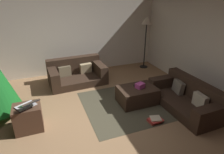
{
  "coord_description": "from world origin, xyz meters",
  "views": [
    {
      "loc": [
        -0.83,
        -3.17,
        2.55
      ],
      "look_at": [
        0.62,
        0.6,
        0.75
      ],
      "focal_mm": 31.0,
      "sensor_mm": 36.0,
      "label": 1
    }
  ],
  "objects_px": {
    "couch_left": "(76,73)",
    "laptop": "(27,105)",
    "gift_box": "(140,86)",
    "book_stack": "(155,120)",
    "couch_right": "(187,98)",
    "ottoman": "(137,95)",
    "corner_lamp": "(147,25)",
    "side_table": "(28,118)",
    "tv_remote": "(137,86)"
  },
  "relations": [
    {
      "from": "couch_right",
      "to": "side_table",
      "type": "relative_size",
      "value": 3.41
    },
    {
      "from": "couch_left",
      "to": "side_table",
      "type": "bearing_deg",
      "value": 51.71
    },
    {
      "from": "couch_right",
      "to": "ottoman",
      "type": "distance_m",
      "value": 1.17
    },
    {
      "from": "side_table",
      "to": "corner_lamp",
      "type": "height_order",
      "value": "corner_lamp"
    },
    {
      "from": "ottoman",
      "to": "corner_lamp",
      "type": "distance_m",
      "value": 2.85
    },
    {
      "from": "couch_left",
      "to": "tv_remote",
      "type": "distance_m",
      "value": 2.06
    },
    {
      "from": "side_table",
      "to": "book_stack",
      "type": "height_order",
      "value": "side_table"
    },
    {
      "from": "couch_left",
      "to": "gift_box",
      "type": "xyz_separation_m",
      "value": [
        1.2,
        -1.78,
        0.2
      ]
    },
    {
      "from": "book_stack",
      "to": "side_table",
      "type": "bearing_deg",
      "value": 163.88
    },
    {
      "from": "couch_left",
      "to": "tv_remote",
      "type": "height_order",
      "value": "couch_left"
    },
    {
      "from": "tv_remote",
      "to": "corner_lamp",
      "type": "bearing_deg",
      "value": 34.5
    },
    {
      "from": "ottoman",
      "to": "corner_lamp",
      "type": "bearing_deg",
      "value": 56.46
    },
    {
      "from": "ottoman",
      "to": "tv_remote",
      "type": "xyz_separation_m",
      "value": [
        0.01,
        0.06,
        0.21
      ]
    },
    {
      "from": "laptop",
      "to": "corner_lamp",
      "type": "xyz_separation_m",
      "value": [
        3.85,
        2.29,
        0.94
      ]
    },
    {
      "from": "book_stack",
      "to": "couch_left",
      "type": "bearing_deg",
      "value": 113.55
    },
    {
      "from": "side_table",
      "to": "laptop",
      "type": "relative_size",
      "value": 1.06
    },
    {
      "from": "gift_box",
      "to": "book_stack",
      "type": "bearing_deg",
      "value": -94.27
    },
    {
      "from": "book_stack",
      "to": "ottoman",
      "type": "bearing_deg",
      "value": 89.43
    },
    {
      "from": "couch_left",
      "to": "laptop",
      "type": "xyz_separation_m",
      "value": [
        -1.31,
        -1.94,
        0.31
      ]
    },
    {
      "from": "corner_lamp",
      "to": "side_table",
      "type": "bearing_deg",
      "value": -150.01
    },
    {
      "from": "couch_left",
      "to": "laptop",
      "type": "height_order",
      "value": "laptop"
    },
    {
      "from": "tv_remote",
      "to": "laptop",
      "type": "relative_size",
      "value": 0.32
    },
    {
      "from": "side_table",
      "to": "tv_remote",
      "type": "bearing_deg",
      "value": 4.49
    },
    {
      "from": "tv_remote",
      "to": "laptop",
      "type": "bearing_deg",
      "value": 164.41
    },
    {
      "from": "corner_lamp",
      "to": "ottoman",
      "type": "bearing_deg",
      "value": -123.54
    },
    {
      "from": "gift_box",
      "to": "side_table",
      "type": "relative_size",
      "value": 0.38
    },
    {
      "from": "couch_right",
      "to": "gift_box",
      "type": "height_order",
      "value": "couch_right"
    },
    {
      "from": "couch_left",
      "to": "book_stack",
      "type": "bearing_deg",
      "value": 110.55
    },
    {
      "from": "ottoman",
      "to": "book_stack",
      "type": "bearing_deg",
      "value": -90.57
    },
    {
      "from": "tv_remote",
      "to": "side_table",
      "type": "bearing_deg",
      "value": 163.17
    },
    {
      "from": "couch_left",
      "to": "side_table",
      "type": "height_order",
      "value": "couch_left"
    },
    {
      "from": "ottoman",
      "to": "gift_box",
      "type": "relative_size",
      "value": 4.52
    },
    {
      "from": "couch_left",
      "to": "ottoman",
      "type": "distance_m",
      "value": 2.1
    },
    {
      "from": "gift_box",
      "to": "book_stack",
      "type": "xyz_separation_m",
      "value": [
        -0.06,
        -0.83,
        -0.42
      ]
    },
    {
      "from": "couch_right",
      "to": "couch_left",
      "type": "bearing_deg",
      "value": 41.26
    },
    {
      "from": "corner_lamp",
      "to": "book_stack",
      "type": "bearing_deg",
      "value": -115.43
    },
    {
      "from": "couch_right",
      "to": "book_stack",
      "type": "xyz_separation_m",
      "value": [
        -1.0,
        -0.23,
        -0.21
      ]
    },
    {
      "from": "couch_left",
      "to": "laptop",
      "type": "distance_m",
      "value": 2.37
    },
    {
      "from": "couch_left",
      "to": "corner_lamp",
      "type": "relative_size",
      "value": 0.94
    },
    {
      "from": "couch_left",
      "to": "side_table",
      "type": "distance_m",
      "value": 2.32
    },
    {
      "from": "ottoman",
      "to": "tv_remote",
      "type": "bearing_deg",
      "value": 82.07
    },
    {
      "from": "gift_box",
      "to": "tv_remote",
      "type": "height_order",
      "value": "gift_box"
    },
    {
      "from": "gift_box",
      "to": "couch_left",
      "type": "bearing_deg",
      "value": 123.95
    },
    {
      "from": "ottoman",
      "to": "laptop",
      "type": "distance_m",
      "value": 2.49
    },
    {
      "from": "couch_left",
      "to": "couch_right",
      "type": "height_order",
      "value": "couch_left"
    },
    {
      "from": "couch_left",
      "to": "gift_box",
      "type": "bearing_deg",
      "value": 120.94
    },
    {
      "from": "tv_remote",
      "to": "gift_box",
      "type": "bearing_deg",
      "value": -83.54
    },
    {
      "from": "side_table",
      "to": "gift_box",
      "type": "bearing_deg",
      "value": 2.52
    },
    {
      "from": "gift_box",
      "to": "corner_lamp",
      "type": "height_order",
      "value": "corner_lamp"
    },
    {
      "from": "couch_right",
      "to": "laptop",
      "type": "bearing_deg",
      "value": 82.09
    }
  ]
}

